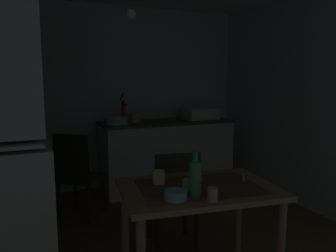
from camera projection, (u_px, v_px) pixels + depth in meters
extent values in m
plane|color=brown|center=(156.00, 242.00, 3.07)|extent=(4.73, 4.73, 0.00)
cube|color=silver|center=(107.00, 98.00, 4.51)|extent=(3.83, 0.10, 2.41)
cube|color=silver|center=(320.00, 103.00, 3.65)|extent=(0.10, 3.56, 2.41)
cube|color=silver|center=(167.00, 155.00, 4.56)|extent=(1.74, 0.60, 0.88)
cube|color=#50523B|center=(166.00, 122.00, 4.50)|extent=(1.77, 0.63, 0.03)
sphere|color=#2D2823|center=(157.00, 159.00, 4.17)|extent=(0.02, 0.02, 0.02)
cube|color=white|center=(200.00, 114.00, 4.69)|extent=(0.44, 0.34, 0.15)
cube|color=black|center=(200.00, 109.00, 4.68)|extent=(0.38, 0.28, 0.01)
cylinder|color=#B21E19|center=(123.00, 112.00, 4.29)|extent=(0.05, 0.05, 0.28)
cylinder|color=#B21E19|center=(125.00, 104.00, 4.21)|extent=(0.03, 0.12, 0.03)
cylinder|color=#B22910|center=(122.00, 97.00, 4.32)|extent=(0.02, 0.16, 0.12)
cylinder|color=#ADD1C1|center=(117.00, 121.00, 4.17)|extent=(0.26, 0.26, 0.09)
cylinder|color=beige|center=(136.00, 118.00, 4.37)|extent=(0.14, 0.14, 0.11)
cube|color=#956B4D|center=(199.00, 189.00, 2.28)|extent=(1.13, 0.84, 0.04)
cube|color=white|center=(199.00, 187.00, 2.28)|extent=(0.88, 0.65, 0.00)
cylinder|color=#926454|center=(281.00, 252.00, 2.19)|extent=(0.06, 0.06, 0.71)
cylinder|color=#936651|center=(126.00, 231.00, 2.49)|extent=(0.06, 0.06, 0.71)
cylinder|color=#9A654D|center=(238.00, 217.00, 2.74)|extent=(0.06, 0.06, 0.71)
cube|color=#2B261F|center=(172.00, 200.00, 2.96)|extent=(0.46, 0.46, 0.03)
cube|color=#302A1F|center=(178.00, 180.00, 2.75)|extent=(0.38, 0.09, 0.44)
cylinder|color=#2B261F|center=(185.00, 214.00, 3.19)|extent=(0.04, 0.04, 0.40)
cylinder|color=#2B261F|center=(150.00, 217.00, 3.11)|extent=(0.04, 0.04, 0.40)
cylinder|color=#2B261F|center=(196.00, 229.00, 2.87)|extent=(0.04, 0.04, 0.40)
cylinder|color=#2B261F|center=(157.00, 234.00, 2.78)|extent=(0.04, 0.04, 0.40)
cube|color=#2F2820|center=(81.00, 178.00, 3.59)|extent=(0.56, 0.56, 0.03)
cube|color=#2A2A1B|center=(71.00, 158.00, 3.38)|extent=(0.31, 0.25, 0.49)
cylinder|color=#2F2820|center=(103.00, 193.00, 3.75)|extent=(0.04, 0.04, 0.40)
cylinder|color=#2F2820|center=(76.00, 191.00, 3.83)|extent=(0.04, 0.04, 0.40)
cylinder|color=#2F2820|center=(89.00, 205.00, 3.42)|extent=(0.04, 0.04, 0.40)
cylinder|color=#2F2820|center=(59.00, 202.00, 3.50)|extent=(0.04, 0.04, 0.40)
cylinder|color=#9EB2C6|center=(176.00, 195.00, 2.03)|extent=(0.14, 0.14, 0.06)
cylinder|color=beige|center=(159.00, 177.00, 2.35)|extent=(0.09, 0.09, 0.09)
cylinder|color=tan|center=(213.00, 194.00, 2.01)|extent=(0.06, 0.06, 0.08)
cylinder|color=#ADD1C1|center=(187.00, 185.00, 2.20)|extent=(0.06, 0.06, 0.07)
cylinder|color=#4C7F56|center=(195.00, 179.00, 2.09)|extent=(0.08, 0.08, 0.22)
cylinder|color=#4C7F56|center=(195.00, 156.00, 2.07)|extent=(0.04, 0.04, 0.07)
cube|color=silver|center=(244.00, 177.00, 2.49)|extent=(0.12, 0.16, 0.00)
cube|color=beige|center=(194.00, 180.00, 2.43)|extent=(0.13, 0.03, 0.00)
sphere|color=#F9EFCC|center=(131.00, 14.00, 2.66)|extent=(0.08, 0.08, 0.08)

